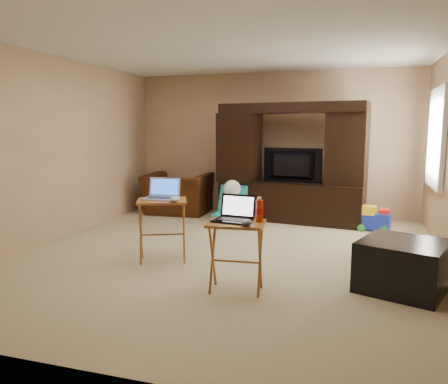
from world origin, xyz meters
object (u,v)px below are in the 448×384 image
(tray_table_left, at_px, (163,231))
(water_bottle, at_px, (259,211))
(push_toy, at_px, (373,218))
(tray_table_right, at_px, (236,257))
(laptop_left, at_px, (160,189))
(entertainment_center, at_px, (291,163))
(mouse_left, at_px, (175,199))
(television, at_px, (290,166))
(plush_toy, at_px, (248,213))
(recliner, at_px, (178,194))
(laptop_right, at_px, (233,209))
(child_rocker, at_px, (230,204))
(ottoman, at_px, (403,266))
(mouse_right, at_px, (247,223))

(tray_table_left, height_order, water_bottle, water_bottle)
(push_toy, relative_size, water_bottle, 2.46)
(tray_table_right, bearing_deg, push_toy, 61.23)
(laptop_left, bearing_deg, entertainment_center, 61.83)
(entertainment_center, xyz_separation_m, mouse_left, (-0.88, -2.73, -0.22))
(television, xyz_separation_m, water_bottle, (0.20, -3.21, -0.16))
(television, xyz_separation_m, tray_table_left, (-1.07, -2.61, -0.57))
(push_toy, bearing_deg, tray_table_left, -125.11)
(plush_toy, bearing_deg, recliner, 158.14)
(tray_table_right, height_order, laptop_right, laptop_right)
(entertainment_center, relative_size, child_rocker, 3.87)
(recliner, relative_size, child_rocker, 1.81)
(mouse_left, bearing_deg, entertainment_center, 72.06)
(laptop_right, relative_size, water_bottle, 1.70)
(ottoman, distance_m, tray_table_right, 1.59)
(ottoman, relative_size, water_bottle, 3.60)
(television, bearing_deg, plush_toy, 48.66)
(entertainment_center, bearing_deg, push_toy, -6.73)
(mouse_left, xyz_separation_m, water_bottle, (1.08, -0.52, 0.02))
(child_rocker, xyz_separation_m, plush_toy, (0.33, -0.07, -0.10))
(tray_table_left, bearing_deg, ottoman, -27.34)
(child_rocker, relative_size, laptop_right, 1.75)
(mouse_right, bearing_deg, laptop_right, 140.53)
(laptop_left, relative_size, water_bottle, 1.83)
(tray_table_right, distance_m, mouse_right, 0.40)
(entertainment_center, xyz_separation_m, laptop_left, (-1.10, -2.63, -0.13))
(entertainment_center, distance_m, push_toy, 1.55)
(laptop_right, bearing_deg, recliner, 126.85)
(child_rocker, height_order, mouse_right, mouse_right)
(child_rocker, relative_size, ottoman, 0.83)
(plush_toy, height_order, tray_table_left, tray_table_left)
(child_rocker, xyz_separation_m, ottoman, (2.41, -2.37, -0.07))
(recliner, height_order, child_rocker, recliner)
(entertainment_center, xyz_separation_m, recliner, (-2.04, 0.05, -0.61))
(recliner, height_order, ottoman, recliner)
(entertainment_center, bearing_deg, mouse_left, -100.94)
(plush_toy, height_order, laptop_left, laptop_left)
(plush_toy, xyz_separation_m, push_toy, (1.89, 0.22, -0.01))
(child_rocker, height_order, push_toy, child_rocker)
(ottoman, bearing_deg, tray_table_right, -161.59)
(entertainment_center, xyz_separation_m, push_toy, (1.30, -0.32, -0.78))
(mouse_right, xyz_separation_m, water_bottle, (0.07, 0.20, 0.07))
(television, height_order, tray_table_right, television)
(ottoman, bearing_deg, push_toy, 94.52)
(push_toy, xyz_separation_m, mouse_left, (-2.19, -2.41, 0.56))
(tray_table_right, xyz_separation_m, mouse_right, (0.13, -0.12, 0.36))
(tray_table_right, height_order, mouse_right, mouse_right)
(tray_table_right, relative_size, mouse_left, 4.57)
(recliner, distance_m, tray_table_left, 2.87)
(mouse_right, height_order, water_bottle, water_bottle)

